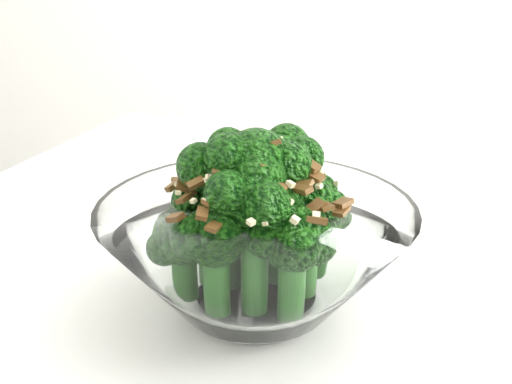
{
  "coord_description": "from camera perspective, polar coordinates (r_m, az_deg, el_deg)",
  "views": [
    {
      "loc": [
        -0.29,
        -0.57,
        1.02
      ],
      "look_at": [
        -0.31,
        -0.16,
        0.86
      ],
      "focal_mm": 40.0,
      "sensor_mm": 36.0,
      "label": 1
    }
  ],
  "objects": [
    {
      "name": "table",
      "position": [
        0.67,
        18.13,
        -9.84
      ],
      "size": [
        1.36,
        1.07,
        0.75
      ],
      "color": "white",
      "rests_on": "ground"
    },
    {
      "name": "broccoli_dish",
      "position": [
        0.46,
        -0.0,
        -4.98
      ],
      "size": [
        0.25,
        0.25,
        0.16
      ],
      "color": "white",
      "rests_on": "table"
    }
  ]
}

